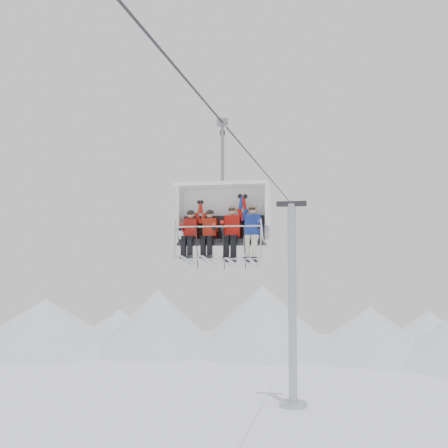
% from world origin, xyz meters
% --- Properties ---
extents(ridgeline, '(72.00, 21.00, 7.00)m').
position_xyz_m(ridgeline, '(-1.58, 42.05, 2.84)').
color(ridgeline, silver).
rests_on(ridgeline, ground).
extents(lift_tower_right, '(2.00, 1.80, 13.48)m').
position_xyz_m(lift_tower_right, '(0.00, 22.00, 5.78)').
color(lift_tower_right, '#A5A7AC').
rests_on(lift_tower_right, ground).
extents(haul_cable, '(0.06, 50.00, 0.06)m').
position_xyz_m(haul_cable, '(0.00, 0.00, 13.30)').
color(haul_cable, '#2D2D32').
rests_on(haul_cable, lift_tower_left).
extents(chairlift_carrier, '(2.57, 1.17, 3.98)m').
position_xyz_m(chairlift_carrier, '(0.00, -0.08, 10.71)').
color(chairlift_carrier, black).
rests_on(chairlift_carrier, haul_cable).
extents(skier_far_left, '(0.38, 1.69, 1.52)m').
position_xyz_m(skier_far_left, '(-0.89, -0.40, 10.18)').
color(skier_far_left, '#AF1912').
rests_on(skier_far_left, chairlift_carrier).
extents(skier_center_left, '(0.38, 1.69, 1.52)m').
position_xyz_m(skier_center_left, '(-0.33, -0.40, 10.18)').
color(skier_center_left, red).
rests_on(skier_center_left, chairlift_carrier).
extents(skier_center_right, '(0.42, 1.69, 1.68)m').
position_xyz_m(skier_center_right, '(0.31, -0.39, 10.23)').
color(skier_center_right, red).
rests_on(skier_center_right, chairlift_carrier).
extents(skier_far_right, '(0.43, 1.69, 1.69)m').
position_xyz_m(skier_far_right, '(0.87, -0.38, 10.23)').
color(skier_far_right, '#1E36A0').
rests_on(skier_far_right, chairlift_carrier).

